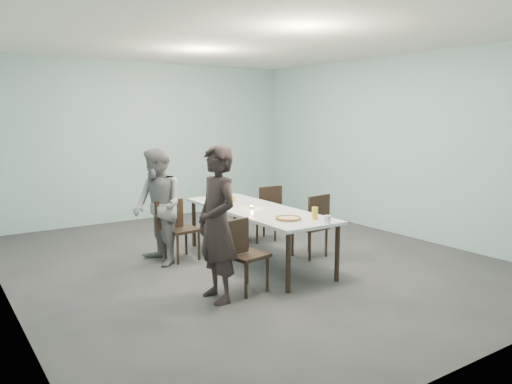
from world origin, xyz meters
TOP-DOWN VIEW (x-y plane):
  - ground at (0.00, 0.00)m, footprint 7.00×7.00m
  - room_shell at (0.00, 0.00)m, footprint 6.02×7.02m
  - table at (0.09, -0.14)m, footprint 0.95×2.62m
  - chair_near_left at (-0.75, -1.06)m, footprint 0.64×0.49m
  - chair_far_left at (-0.80, 0.53)m, footprint 0.63×0.46m
  - chair_near_right at (0.94, -0.34)m, footprint 0.63×0.46m
  - chair_far_right at (0.89, 0.81)m, footprint 0.62×0.44m
  - diner_near at (-1.07, -1.09)m, footprint 0.41×0.62m
  - diner_far at (-1.07, 0.52)m, footprint 0.65×0.81m
  - pizza at (-0.02, -0.98)m, footprint 0.34×0.34m
  - side_plate at (0.12, -0.81)m, footprint 0.18×0.18m
  - beer_glass at (0.28, -1.12)m, footprint 0.08×0.08m
  - water_tumbler at (0.26, -1.37)m, footprint 0.08×0.08m
  - tealight at (0.01, -0.13)m, footprint 0.06×0.06m
  - amber_tumbler at (0.10, 0.48)m, footprint 0.07×0.07m
  - menu at (-0.04, 0.81)m, footprint 0.30×0.23m

SIDE VIEW (x-z plane):
  - ground at x=0.00m, z-range 0.00..0.00m
  - chair_near_left at x=-0.75m, z-range 0.07..0.94m
  - chair_far_left at x=-0.80m, z-range 0.07..0.94m
  - chair_near_right at x=0.94m, z-range 0.07..0.94m
  - chair_far_right at x=0.89m, z-range 0.07..0.94m
  - table at x=0.09m, z-range 0.32..1.07m
  - menu at x=-0.04m, z-range 0.75..0.76m
  - side_plate at x=0.12m, z-range 0.75..0.76m
  - pizza at x=-0.02m, z-range 0.75..0.79m
  - tealight at x=0.01m, z-range 0.75..0.79m
  - amber_tumbler at x=0.10m, z-range 0.75..0.83m
  - water_tumbler at x=0.26m, z-range 0.75..0.84m
  - diner_far at x=-1.07m, z-range 0.00..1.60m
  - beer_glass at x=0.28m, z-range 0.75..0.90m
  - diner_near at x=-1.07m, z-range 0.00..1.70m
  - room_shell at x=0.00m, z-range 0.52..3.53m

